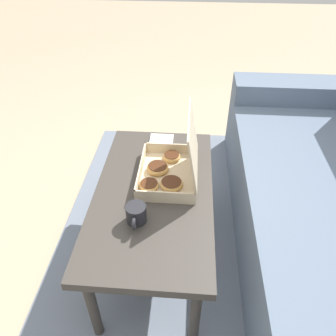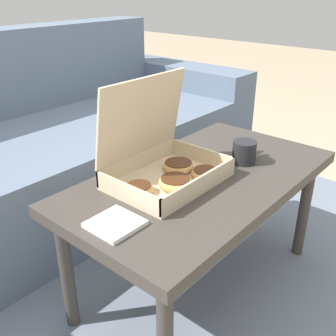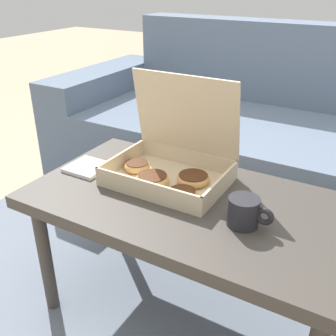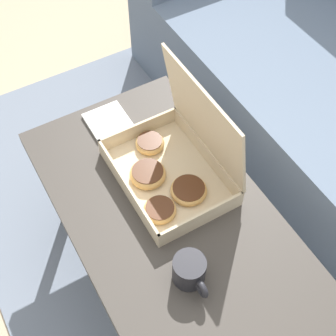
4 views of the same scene
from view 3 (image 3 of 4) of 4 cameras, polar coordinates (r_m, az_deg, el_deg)
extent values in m
plane|color=tan|center=(1.55, 4.44, -18.26)|extent=(12.00, 12.00, 0.00)
cube|color=slate|center=(1.75, 8.86, -11.99)|extent=(2.42, 1.91, 0.01)
cube|color=slate|center=(1.96, 13.68, -0.46)|extent=(1.82, 0.70, 0.44)
cube|color=slate|center=(2.29, 17.70, 8.65)|extent=(1.82, 0.20, 0.86)
cube|color=slate|center=(2.46, -8.91, 7.38)|extent=(0.24, 0.90, 0.59)
cube|color=#3D3833|center=(1.19, 3.24, -5.28)|extent=(0.99, 0.54, 0.04)
cylinder|color=#3D3833|center=(1.42, -17.34, -12.49)|extent=(0.04, 0.04, 0.44)
cylinder|color=#3D3833|center=(1.67, -7.02, -5.00)|extent=(0.04, 0.04, 0.44)
cube|color=beige|center=(1.27, 0.00, -1.85)|extent=(0.37, 0.27, 0.01)
cube|color=beige|center=(1.16, -3.26, -3.13)|extent=(0.37, 0.01, 0.06)
cube|color=beige|center=(1.36, 2.77, 1.60)|extent=(0.37, 0.01, 0.06)
cube|color=beige|center=(1.35, -6.69, 1.19)|extent=(0.01, 0.27, 0.06)
cube|color=beige|center=(1.19, 7.60, -2.57)|extent=(0.01, 0.27, 0.06)
cube|color=beige|center=(1.29, 2.53, 7.81)|extent=(0.37, 0.05, 0.27)
torus|color=tan|center=(1.33, -4.53, 0.29)|extent=(0.09, 0.09, 0.03)
cylinder|color=#472614|center=(1.33, -4.54, 0.61)|extent=(0.08, 0.08, 0.01)
torus|color=tan|center=(1.25, 3.68, -1.58)|extent=(0.10, 0.10, 0.03)
cylinder|color=#472614|center=(1.24, 3.69, -1.24)|extent=(0.09, 0.09, 0.01)
torus|color=tan|center=(1.24, -2.28, -1.73)|extent=(0.11, 0.11, 0.03)
cylinder|color=#472614|center=(1.23, -2.29, -1.32)|extent=(0.09, 0.09, 0.01)
torus|color=tan|center=(1.16, 2.07, -3.85)|extent=(0.09, 0.09, 0.03)
cylinder|color=#472614|center=(1.16, 2.07, -3.52)|extent=(0.08, 0.08, 0.01)
cylinder|color=#232328|center=(1.07, 10.87, -6.24)|extent=(0.08, 0.08, 0.08)
torus|color=#232328|center=(1.05, 13.83, -6.83)|extent=(0.05, 0.02, 0.05)
cube|color=white|center=(1.38, -11.59, 0.09)|extent=(0.13, 0.13, 0.01)
camera|label=1|loc=(1.31, 72.28, 29.28)|focal=35.00mm
camera|label=2|loc=(1.44, -53.80, 15.89)|focal=42.00mm
camera|label=4|loc=(0.79, 68.37, 57.44)|focal=50.00mm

